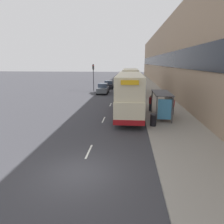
% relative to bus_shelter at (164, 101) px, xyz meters
% --- Properties ---
extents(ground_plane, '(220.00, 220.00, 0.00)m').
position_rel_bus_shelter_xyz_m(ground_plane, '(-5.77, -10.29, -1.88)').
color(ground_plane, '#38383D').
extents(pavement, '(5.00, 93.00, 0.14)m').
position_rel_bus_shelter_xyz_m(pavement, '(0.73, 28.21, -1.81)').
color(pavement, gray).
rests_on(pavement, ground_plane).
extents(terrace_facade, '(3.10, 93.00, 13.08)m').
position_rel_bus_shelter_xyz_m(terrace_facade, '(4.72, 28.21, 4.66)').
color(terrace_facade, '#9E846B').
rests_on(terrace_facade, ground_plane).
extents(lane_mark_0, '(0.12, 2.00, 0.01)m').
position_rel_bus_shelter_xyz_m(lane_mark_0, '(-5.77, -7.76, -1.87)').
color(lane_mark_0, silver).
rests_on(lane_mark_0, ground_plane).
extents(lane_mark_1, '(0.12, 2.00, 0.01)m').
position_rel_bus_shelter_xyz_m(lane_mark_1, '(-5.77, -0.59, -1.87)').
color(lane_mark_1, silver).
rests_on(lane_mark_1, ground_plane).
extents(lane_mark_2, '(0.12, 2.00, 0.01)m').
position_rel_bus_shelter_xyz_m(lane_mark_2, '(-5.77, 6.58, -1.87)').
color(lane_mark_2, silver).
rests_on(lane_mark_2, ground_plane).
extents(lane_mark_3, '(0.12, 2.00, 0.01)m').
position_rel_bus_shelter_xyz_m(lane_mark_3, '(-5.77, 13.74, -1.87)').
color(lane_mark_3, silver).
rests_on(lane_mark_3, ground_plane).
extents(lane_mark_4, '(0.12, 2.00, 0.01)m').
position_rel_bus_shelter_xyz_m(lane_mark_4, '(-5.77, 20.91, -1.87)').
color(lane_mark_4, silver).
rests_on(lane_mark_4, ground_plane).
extents(bus_shelter, '(1.60, 4.20, 2.48)m').
position_rel_bus_shelter_xyz_m(bus_shelter, '(0.00, 0.00, 0.00)').
color(bus_shelter, '#4C4C51').
rests_on(bus_shelter, ground_plane).
extents(double_decker_bus_near, '(2.85, 11.12, 4.30)m').
position_rel_bus_shelter_xyz_m(double_decker_bus_near, '(-3.30, 1.76, 0.41)').
color(double_decker_bus_near, beige).
rests_on(double_decker_bus_near, ground_plane).
extents(double_decker_bus_ahead, '(2.85, 11.16, 4.30)m').
position_rel_bus_shelter_xyz_m(double_decker_bus_ahead, '(-3.20, 16.00, 0.41)').
color(double_decker_bus_ahead, beige).
rests_on(double_decker_bus_ahead, ground_plane).
extents(car_0, '(1.98, 4.27, 1.80)m').
position_rel_bus_shelter_xyz_m(car_0, '(-8.04, 16.15, -0.99)').
color(car_0, '#4C5156').
rests_on(car_0, ground_plane).
extents(car_1, '(2.04, 3.89, 1.65)m').
position_rel_bus_shelter_xyz_m(car_1, '(-7.77, 23.25, -1.05)').
color(car_1, black).
rests_on(car_1, ground_plane).
extents(car_2, '(1.92, 4.04, 1.72)m').
position_rel_bus_shelter_xyz_m(car_2, '(-3.32, 34.91, -1.02)').
color(car_2, '#4C5156').
rests_on(car_2, ground_plane).
extents(pedestrian_at_shelter, '(0.33, 0.33, 1.66)m').
position_rel_bus_shelter_xyz_m(pedestrian_at_shelter, '(0.42, -0.25, -0.89)').
color(pedestrian_at_shelter, '#23232D').
rests_on(pedestrian_at_shelter, ground_plane).
extents(pedestrian_1, '(0.35, 0.35, 1.75)m').
position_rel_bus_shelter_xyz_m(pedestrian_1, '(-0.94, 3.00, -0.84)').
color(pedestrian_1, '#23232D').
rests_on(pedestrian_1, ground_plane).
extents(pedestrian_2, '(0.35, 0.35, 1.76)m').
position_rel_bus_shelter_xyz_m(pedestrian_2, '(1.19, 1.49, -0.83)').
color(pedestrian_2, '#23232D').
rests_on(pedestrian_2, ground_plane).
extents(litter_bin, '(0.55, 0.55, 1.05)m').
position_rel_bus_shelter_xyz_m(litter_bin, '(-1.22, -2.52, -1.21)').
color(litter_bin, black).
rests_on(litter_bin, ground_plane).
extents(traffic_light_far_kerb, '(0.30, 0.32, 5.14)m').
position_rel_bus_shelter_xyz_m(traffic_light_far_kerb, '(-10.17, 18.68, 1.57)').
color(traffic_light_far_kerb, black).
rests_on(traffic_light_far_kerb, ground_plane).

